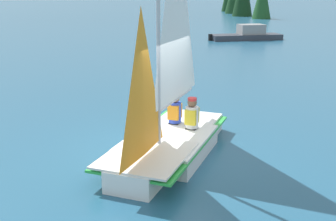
{
  "coord_description": "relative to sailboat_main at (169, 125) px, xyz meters",
  "views": [
    {
      "loc": [
        8.69,
        -0.77,
        3.57
      ],
      "look_at": [
        0.0,
        0.0,
        1.03
      ],
      "focal_mm": 45.0,
      "sensor_mm": 36.0,
      "label": 1
    }
  ],
  "objects": [
    {
      "name": "motorboat_distant",
      "position": [
        -21.26,
        7.6,
        -0.31
      ],
      "size": [
        2.14,
        5.41,
        1.08
      ],
      "rotation": [
        0.0,
        0.0,
        1.69
      ],
      "color": "#333842",
      "rests_on": "ground_plane"
    },
    {
      "name": "sailor_crew",
      "position": [
        -0.91,
        0.23,
        -0.05
      ],
      "size": [
        0.42,
        0.4,
        1.16
      ],
      "rotation": [
        0.0,
        0.0,
        5.84
      ],
      "color": "black",
      "rests_on": "ground_plane"
    },
    {
      "name": "sailor_helm",
      "position": [
        -0.49,
        0.59,
        -0.05
      ],
      "size": [
        0.42,
        0.4,
        1.16
      ],
      "rotation": [
        0.0,
        0.0,
        5.84
      ],
      "color": "black",
      "rests_on": "ground_plane"
    },
    {
      "name": "ground_plane",
      "position": [
        0.04,
        -0.02,
        -0.68
      ],
      "size": [
        260.0,
        260.0,
        0.0
      ],
      "primitive_type": "plane",
      "color": "#235675"
    },
    {
      "name": "sailboat_main",
      "position": [
        0.0,
        0.0,
        0.0
      ],
      "size": [
        4.51,
        3.33,
        5.44
      ],
      "rotation": [
        0.0,
        0.0,
        5.84
      ],
      "color": "white",
      "rests_on": "ground_plane"
    }
  ]
}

